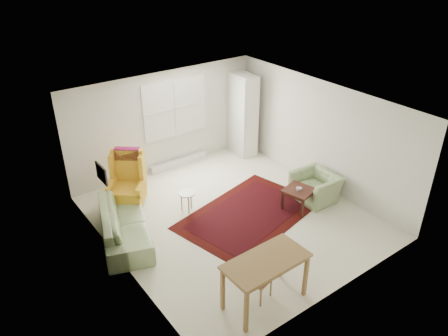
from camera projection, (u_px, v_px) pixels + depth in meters
room at (227, 160)px, 8.81m from camera, size 5.04×5.54×2.51m
rug at (249, 214)px, 9.31m from camera, size 3.30×2.52×0.03m
sofa at (124, 218)px, 8.46m from camera, size 1.51×2.34×0.88m
armchair at (316, 184)px, 9.72m from camera, size 0.87×0.98×0.74m
wingback_chair at (126, 181)px, 9.32m from camera, size 1.05×1.06×1.26m
coffee_table at (298, 199)px, 9.44m from camera, size 0.71×0.71×0.47m
stool at (187, 202)px, 9.34m from camera, size 0.42×0.42×0.47m
cabinet at (242, 114)px, 11.48m from camera, size 0.50×0.89×2.18m
desk at (265, 281)px, 6.93m from camera, size 1.38×0.71×0.87m
desk_chair at (259, 277)px, 7.03m from camera, size 0.45×0.45×0.84m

